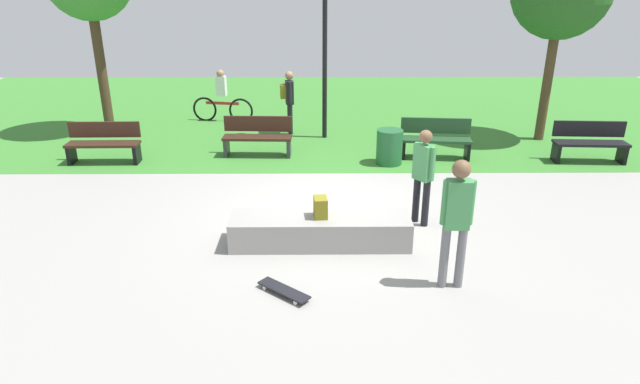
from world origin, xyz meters
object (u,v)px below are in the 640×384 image
at_px(backpack_on_ledge, 321,207).
at_px(skateboard_by_ledge, 284,290).
at_px(concrete_ledge, 320,230).
at_px(park_bench_near_path, 436,138).
at_px(cyclist_on_bicycle, 222,100).
at_px(park_bench_far_right, 258,136).
at_px(pedestrian_with_backpack, 289,97).
at_px(park_bench_near_lamppost, 104,142).
at_px(lamp_post, 325,23).
at_px(trash_bin, 389,147).
at_px(park_bench_center_lawn, 590,141).
at_px(skater_watching, 423,170).
at_px(skater_performing_trick, 457,214).

height_order(backpack_on_ledge, skateboard_by_ledge, backpack_on_ledge).
bearing_deg(concrete_ledge, park_bench_near_path, 58.16).
bearing_deg(park_bench_near_path, cyclist_on_bicycle, 147.69).
height_order(park_bench_far_right, pedestrian_with_backpack, pedestrian_with_backpack).
xyz_separation_m(park_bench_near_lamppost, lamp_post, (5.02, 2.00, 2.41)).
relative_size(lamp_post, cyclist_on_bicycle, 2.68).
relative_size(backpack_on_ledge, pedestrian_with_backpack, 0.19).
xyz_separation_m(trash_bin, cyclist_on_bicycle, (-4.36, 3.90, 0.24)).
height_order(park_bench_near_path, park_bench_center_lawn, same).
xyz_separation_m(park_bench_far_right, park_bench_center_lawn, (7.57, -0.53, 0.00)).
xyz_separation_m(skateboard_by_ledge, park_bench_center_lawn, (6.64, 5.51, 0.42)).
relative_size(skater_watching, trash_bin, 2.10).
distance_m(park_bench_far_right, lamp_post, 3.26).
bearing_deg(backpack_on_ledge, skater_performing_trick, -131.30).
xyz_separation_m(skateboard_by_ledge, pedestrian_with_backpack, (-0.28, 7.97, 0.93)).
bearing_deg(backpack_on_ledge, pedestrian_with_backpack, 1.39).
xyz_separation_m(skater_performing_trick, park_bench_center_lawn, (4.38, 5.31, -0.60)).
bearing_deg(skateboard_by_ledge, concrete_ledge, 71.16).
distance_m(park_bench_near_path, cyclist_on_bicycle, 6.49).
bearing_deg(pedestrian_with_backpack, trash_bin, -47.44).
xyz_separation_m(skateboard_by_ledge, park_bench_near_path, (3.21, 5.83, 0.42)).
distance_m(skater_performing_trick, pedestrian_with_backpack, 8.18).
relative_size(park_bench_near_path, pedestrian_with_backpack, 0.99).
distance_m(park_bench_center_lawn, cyclist_on_bicycle, 9.69).
relative_size(lamp_post, trash_bin, 6.16).
distance_m(skateboard_by_ledge, park_bench_center_lawn, 8.64).
relative_size(concrete_ledge, skater_watching, 1.70).
distance_m(backpack_on_ledge, pedestrian_with_backpack, 6.56).
height_order(trash_bin, cyclist_on_bicycle, cyclist_on_bicycle).
height_order(backpack_on_ledge, park_bench_center_lawn, park_bench_center_lawn).
bearing_deg(park_bench_center_lawn, park_bench_near_path, 174.72).
relative_size(skater_performing_trick, park_bench_near_lamppost, 1.13).
bearing_deg(skater_watching, trash_bin, 92.31).
bearing_deg(concrete_ledge, lamp_post, 88.42).
bearing_deg(lamp_post, concrete_ledge, -91.58).
bearing_deg(pedestrian_with_backpack, lamp_post, -23.87).
distance_m(backpack_on_ledge, lamp_post, 6.49).
bearing_deg(park_bench_far_right, skateboard_by_ledge, -81.25).
distance_m(backpack_on_ledge, park_bench_far_right, 4.80).
bearing_deg(lamp_post, pedestrian_with_backpack, 156.13).
relative_size(skater_watching, skateboard_by_ledge, 2.23).
bearing_deg(skater_watching, skateboard_by_ledge, -134.94).
distance_m(park_bench_near_lamppost, cyclist_on_bicycle, 4.29).
bearing_deg(skateboard_by_ledge, skater_performing_trick, 4.94).
height_order(skater_watching, park_bench_near_lamppost, skater_watching).
bearing_deg(park_bench_far_right, lamp_post, 43.39).
bearing_deg(park_bench_far_right, park_bench_near_path, -2.95).
xyz_separation_m(backpack_on_ledge, skater_performing_trick, (1.76, -1.27, 0.45)).
height_order(park_bench_center_lawn, lamp_post, lamp_post).
bearing_deg(park_bench_near_lamppost, cyclist_on_bicycle, 61.01).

